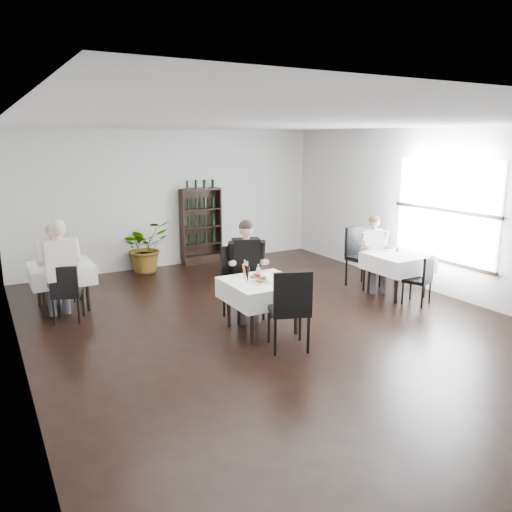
% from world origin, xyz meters
% --- Properties ---
extents(room_shell, '(9.00, 9.00, 9.00)m').
position_xyz_m(room_shell, '(0.00, 0.00, 1.50)').
color(room_shell, black).
rests_on(room_shell, ground).
extents(window_right, '(0.06, 2.30, 1.85)m').
position_xyz_m(window_right, '(3.48, 0.00, 1.50)').
color(window_right, white).
rests_on(window_right, room_shell).
extents(wine_shelf, '(0.90, 0.28, 1.75)m').
position_xyz_m(wine_shelf, '(0.60, 4.31, 0.85)').
color(wine_shelf, black).
rests_on(wine_shelf, ground).
extents(main_table, '(1.03, 1.03, 0.77)m').
position_xyz_m(main_table, '(-0.30, 0.00, 0.62)').
color(main_table, black).
rests_on(main_table, ground).
extents(left_table, '(0.98, 0.98, 0.77)m').
position_xyz_m(left_table, '(-2.70, 2.50, 0.62)').
color(left_table, black).
rests_on(left_table, ground).
extents(right_table, '(0.98, 0.98, 0.77)m').
position_xyz_m(right_table, '(2.70, 0.30, 0.62)').
color(right_table, black).
rests_on(right_table, ground).
extents(potted_tree, '(1.22, 1.14, 1.10)m').
position_xyz_m(potted_tree, '(-0.75, 4.20, 0.55)').
color(potted_tree, '#20561D').
rests_on(potted_tree, ground).
extents(main_chair_far, '(0.55, 0.56, 1.15)m').
position_xyz_m(main_chair_far, '(-0.29, 0.69, 0.66)').
color(main_chair_far, black).
rests_on(main_chair_far, ground).
extents(main_chair_near, '(0.66, 0.66, 1.13)m').
position_xyz_m(main_chair_near, '(-0.34, -0.81, 0.64)').
color(main_chair_near, black).
rests_on(main_chair_near, ground).
extents(left_chair_far, '(0.50, 0.50, 0.89)m').
position_xyz_m(left_chair_far, '(-2.59, 3.06, 0.51)').
color(left_chair_far, black).
rests_on(left_chair_far, ground).
extents(left_chair_near, '(0.54, 0.55, 0.92)m').
position_xyz_m(left_chair_near, '(-2.75, 1.77, 0.53)').
color(left_chair_near, black).
rests_on(left_chair_near, ground).
extents(right_chair_far, '(0.58, 0.59, 1.14)m').
position_xyz_m(right_chair_far, '(2.56, 1.14, 0.65)').
color(right_chair_far, black).
rests_on(right_chair_far, ground).
extents(right_chair_near, '(0.51, 0.51, 0.87)m').
position_xyz_m(right_chair_near, '(2.67, -0.30, 0.50)').
color(right_chair_near, black).
rests_on(right_chair_near, ground).
extents(diner_main, '(0.68, 0.72, 1.56)m').
position_xyz_m(diner_main, '(-0.21, 0.63, 0.91)').
color(diner_main, '#3D3C43').
rests_on(diner_main, ground).
extents(diner_left_far, '(0.60, 0.63, 1.35)m').
position_xyz_m(diner_left_far, '(-2.74, 3.08, 0.78)').
color(diner_left_far, '#3D3C43').
rests_on(diner_left_far, ground).
extents(diner_left_near, '(0.62, 0.63, 1.62)m').
position_xyz_m(diner_left_near, '(-2.79, 1.90, 0.94)').
color(diner_left_near, '#3D3C43').
rests_on(diner_left_near, ground).
extents(diner_right_far, '(0.61, 0.65, 1.41)m').
position_xyz_m(diner_right_far, '(2.59, 0.80, 0.82)').
color(diner_right_far, '#3D3C43').
rests_on(diner_right_far, ground).
extents(plate_far, '(0.28, 0.28, 0.07)m').
position_xyz_m(plate_far, '(-0.32, 0.16, 0.79)').
color(plate_far, white).
rests_on(plate_far, main_table).
extents(plate_near, '(0.31, 0.31, 0.08)m').
position_xyz_m(plate_near, '(-0.35, -0.10, 0.79)').
color(plate_near, white).
rests_on(plate_near, main_table).
extents(pilsner_dark, '(0.07, 0.07, 0.32)m').
position_xyz_m(pilsner_dark, '(-0.55, -0.01, 0.90)').
color(pilsner_dark, black).
rests_on(pilsner_dark, main_table).
extents(pilsner_lager, '(0.07, 0.07, 0.32)m').
position_xyz_m(pilsner_lager, '(-0.54, 0.07, 0.90)').
color(pilsner_lager, gold).
rests_on(pilsner_lager, main_table).
extents(coke_bottle, '(0.07, 0.07, 0.25)m').
position_xyz_m(coke_bottle, '(-0.36, -0.00, 0.87)').
color(coke_bottle, silver).
rests_on(coke_bottle, main_table).
extents(napkin_cutlery, '(0.22, 0.21, 0.02)m').
position_xyz_m(napkin_cutlery, '(-0.05, -0.16, 0.78)').
color(napkin_cutlery, black).
rests_on(napkin_cutlery, main_table).
extents(pepper_mill, '(0.04, 0.04, 0.09)m').
position_xyz_m(pepper_mill, '(2.82, 0.45, 0.81)').
color(pepper_mill, black).
rests_on(pepper_mill, right_table).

